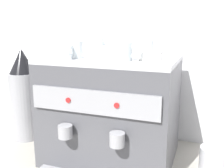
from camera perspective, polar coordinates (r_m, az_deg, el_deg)
ground_plane at (r=1.29m, az=-0.00°, el=-15.22°), size 4.00×4.00×0.00m
tiled_backsplash_wall at (r=1.43m, az=4.25°, el=11.61°), size 2.80×0.03×1.15m
espresso_machine at (r=1.19m, az=-0.07°, el=-5.43°), size 0.56×0.52×0.47m
ceramic_cup_0 at (r=1.10m, az=-8.14°, el=7.31°), size 0.08×0.11×0.07m
ceramic_cup_1 at (r=1.20m, az=7.14°, el=7.72°), size 0.08×0.12×0.07m
ceramic_cup_2 at (r=1.28m, az=0.93°, el=8.27°), size 0.09×0.07×0.07m
ceramic_cup_3 at (r=1.30m, az=-2.93°, el=8.21°), size 0.11×0.07×0.07m
ceramic_cup_4 at (r=1.01m, az=2.44°, el=7.04°), size 0.12×0.08×0.07m
ceramic_bowl_0 at (r=1.05m, az=8.08°, el=6.04°), size 0.10×0.10×0.03m
ceramic_bowl_1 at (r=1.14m, az=-1.31°, el=6.87°), size 0.11×0.11×0.04m
coffee_grinder at (r=1.48m, az=-18.29°, el=-2.51°), size 0.15×0.15×0.48m
milk_pitcher at (r=1.16m, az=20.91°, el=-15.79°), size 0.11×0.11×0.14m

